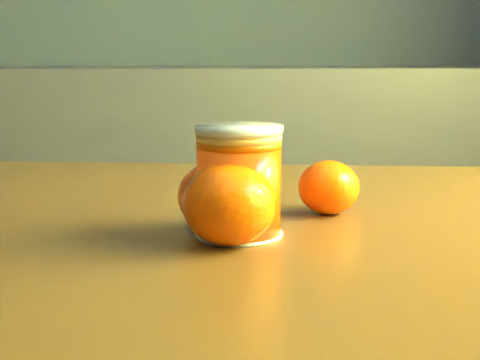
{
  "coord_description": "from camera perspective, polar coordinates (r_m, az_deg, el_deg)",
  "views": [
    {
      "loc": [
        0.76,
        -0.32,
        0.92
      ],
      "look_at": [
        0.8,
        0.23,
        0.82
      ],
      "focal_mm": 50.0,
      "sensor_mm": 36.0,
      "label": 1
    }
  ],
  "objects": [
    {
      "name": "orange_back",
      "position": [
        0.64,
        7.58,
        -0.62
      ],
      "size": [
        0.06,
        0.06,
        0.05
      ],
      "primitive_type": "ellipsoid",
      "rotation": [
        0.0,
        0.0,
        0.1
      ],
      "color": "#FF5705",
      "rests_on": "table"
    },
    {
      "name": "table",
      "position": [
        0.61,
        8.65,
        -13.45
      ],
      "size": [
        1.13,
        0.87,
        0.78
      ],
      "rotation": [
        0.0,
        0.0,
        -0.15
      ],
      "color": "brown",
      "rests_on": "ground"
    },
    {
      "name": "orange_extra",
      "position": [
        0.53,
        -0.91,
        -2.04
      ],
      "size": [
        0.1,
        0.1,
        0.07
      ],
      "primitive_type": "ellipsoid",
      "rotation": [
        0.0,
        0.0,
        -0.42
      ],
      "color": "#FF5705",
      "rests_on": "table"
    },
    {
      "name": "orange_front",
      "position": [
        0.57,
        -1.89,
        -1.41
      ],
      "size": [
        0.07,
        0.07,
        0.06
      ],
      "primitive_type": "ellipsoid",
      "rotation": [
        0.0,
        0.0,
        0.06
      ],
      "color": "#FF5705",
      "rests_on": "table"
    },
    {
      "name": "juice_glass",
      "position": [
        0.55,
        -0.09,
        -0.17
      ],
      "size": [
        0.07,
        0.07,
        0.09
      ],
      "rotation": [
        0.0,
        0.0,
        0.34
      ],
      "color": "#E33F04",
      "rests_on": "table"
    }
  ]
}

